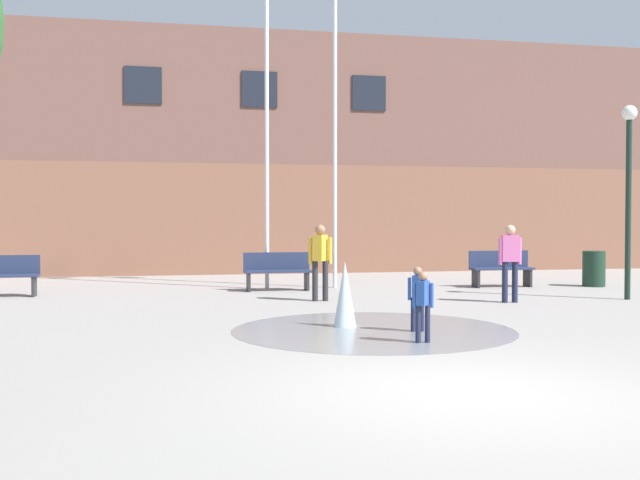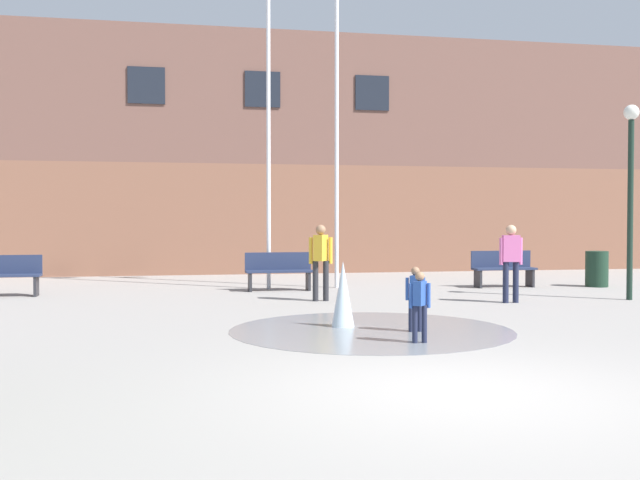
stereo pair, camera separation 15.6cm
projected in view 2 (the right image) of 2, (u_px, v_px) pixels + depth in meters
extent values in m
plane|color=gray|center=(458.00, 392.00, 7.38)|extent=(100.00, 100.00, 0.00)
cube|color=brown|center=(253.00, 219.00, 26.15)|extent=(36.00, 6.00, 3.42)
cube|color=brown|center=(252.00, 110.00, 26.04)|extent=(36.00, 6.00, 4.18)
cube|color=#1E232D|center=(146.00, 85.00, 22.40)|extent=(1.10, 0.06, 1.10)
cube|color=#1E232D|center=(263.00, 89.00, 23.08)|extent=(1.10, 0.06, 1.10)
cube|color=#1E232D|center=(372.00, 93.00, 23.76)|extent=(1.10, 0.06, 1.10)
cylinder|color=gray|center=(371.00, 330.00, 11.48)|extent=(4.36, 4.36, 0.01)
cone|color=silver|center=(343.00, 294.00, 11.82)|extent=(0.37, 0.37, 1.04)
cube|color=#28282D|center=(36.00, 286.00, 16.57)|extent=(0.06, 0.40, 0.44)
cube|color=#232D4C|center=(3.00, 276.00, 16.43)|extent=(1.60, 0.44, 0.05)
cube|color=#232D4C|center=(4.00, 264.00, 16.62)|extent=(1.60, 0.04, 0.42)
cube|color=#28282D|center=(250.00, 282.00, 17.66)|extent=(0.06, 0.40, 0.44)
cube|color=#28282D|center=(308.00, 281.00, 17.94)|extent=(0.06, 0.40, 0.44)
cube|color=#232D4C|center=(279.00, 271.00, 17.79)|extent=(1.60, 0.44, 0.05)
cube|color=#232D4C|center=(278.00, 261.00, 17.98)|extent=(1.60, 0.04, 0.42)
cube|color=#28282D|center=(478.00, 279.00, 18.60)|extent=(0.06, 0.40, 0.44)
cube|color=#28282D|center=(530.00, 278.00, 18.87)|extent=(0.06, 0.40, 0.44)
cube|color=#232D4C|center=(504.00, 269.00, 18.73)|extent=(1.60, 0.44, 0.05)
cube|color=#232D4C|center=(501.00, 259.00, 18.92)|extent=(1.60, 0.04, 0.42)
cylinder|color=#1E233D|center=(415.00, 324.00, 10.26)|extent=(0.07, 0.07, 0.52)
cylinder|color=#1E233D|center=(424.00, 324.00, 10.29)|extent=(0.07, 0.07, 0.52)
cube|color=#284C9E|center=(420.00, 293.00, 10.26)|extent=(0.23, 0.24, 0.33)
sphere|color=#997051|center=(420.00, 276.00, 10.25)|extent=(0.13, 0.13, 0.13)
cylinder|color=#284C9E|center=(411.00, 296.00, 10.24)|extent=(0.05, 0.05, 0.34)
cylinder|color=#284C9E|center=(429.00, 295.00, 10.29)|extent=(0.05, 0.05, 0.34)
cylinder|color=#28282D|center=(316.00, 281.00, 15.55)|extent=(0.12, 0.12, 0.84)
cylinder|color=#28282D|center=(326.00, 281.00, 15.59)|extent=(0.12, 0.12, 0.84)
cube|color=gold|center=(321.00, 248.00, 15.55)|extent=(0.35, 0.39, 0.54)
sphere|color=#997051|center=(321.00, 230.00, 15.54)|extent=(0.21, 0.21, 0.21)
cylinder|color=gold|center=(311.00, 251.00, 15.51)|extent=(0.08, 0.08, 0.55)
cylinder|color=gold|center=(331.00, 250.00, 15.59)|extent=(0.08, 0.08, 0.55)
cylinder|color=#1E233D|center=(506.00, 282.00, 15.22)|extent=(0.12, 0.12, 0.84)
cylinder|color=#1E233D|center=(516.00, 282.00, 15.26)|extent=(0.12, 0.12, 0.84)
cube|color=pink|center=(511.00, 248.00, 15.22)|extent=(0.38, 0.28, 0.54)
sphere|color=tan|center=(511.00, 230.00, 15.21)|extent=(0.21, 0.21, 0.21)
cylinder|color=pink|center=(501.00, 251.00, 15.18)|extent=(0.08, 0.08, 0.55)
cylinder|color=pink|center=(521.00, 251.00, 15.26)|extent=(0.08, 0.08, 0.55)
cylinder|color=#1E233D|center=(411.00, 315.00, 11.29)|extent=(0.07, 0.07, 0.52)
cylinder|color=#1E233D|center=(420.00, 315.00, 11.31)|extent=(0.07, 0.07, 0.52)
cube|color=#284C9E|center=(415.00, 286.00, 11.29)|extent=(0.22, 0.24, 0.33)
sphere|color=#997051|center=(415.00, 271.00, 11.28)|extent=(0.13, 0.13, 0.13)
cylinder|color=#284C9E|center=(407.00, 289.00, 11.26)|extent=(0.05, 0.05, 0.34)
cylinder|color=#284C9E|center=(424.00, 289.00, 11.32)|extent=(0.05, 0.05, 0.34)
cylinder|color=silver|center=(268.00, 115.00, 18.18)|extent=(0.10, 0.10, 8.50)
cylinder|color=silver|center=(337.00, 124.00, 18.52)|extent=(0.10, 0.10, 8.15)
cylinder|color=#192D23|center=(630.00, 210.00, 15.76)|extent=(0.12, 0.12, 3.79)
sphere|color=white|center=(631.00, 112.00, 15.70)|extent=(0.32, 0.32, 0.32)
cylinder|color=#193323|center=(597.00, 269.00, 18.90)|extent=(0.56, 0.56, 0.90)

